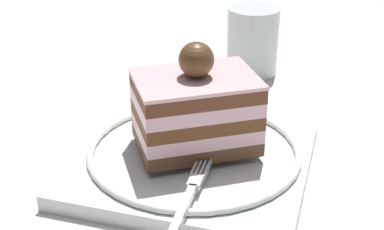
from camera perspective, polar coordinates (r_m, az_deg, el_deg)
The scene contains 5 objects.
ground_plane at distance 0.47m, azimuth -0.18°, elevation -6.06°, with size 2.40×2.40×0.00m, color silver.
dessert_plate at distance 0.48m, azimuth 0.00°, elevation -4.27°, with size 0.20×0.20×0.02m.
cake_slice at distance 0.46m, azimuth -0.06°, elevation 0.69°, with size 0.12×0.11×0.09m.
fork at distance 0.41m, azimuth -0.19°, elevation -7.91°, with size 0.01×0.12×0.00m.
drink_glass_near at distance 0.66m, azimuth 6.11°, elevation 7.19°, with size 0.06×0.06×0.08m.
Camera 1 is at (0.10, -0.38, 0.26)m, focal length 52.87 mm.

